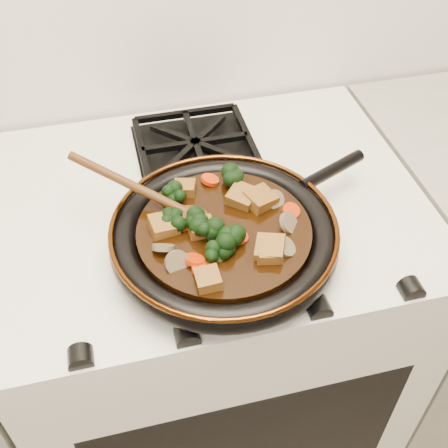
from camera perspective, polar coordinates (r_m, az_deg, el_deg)
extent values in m
cube|color=white|center=(1.36, -0.96, -11.52)|extent=(0.76, 0.60, 0.90)
cylinder|color=black|center=(0.90, 0.00, -1.67)|extent=(0.34, 0.34, 0.01)
torus|color=black|center=(0.89, 0.00, -1.27)|extent=(0.36, 0.36, 0.04)
torus|color=#4D250B|center=(0.87, 0.00, -0.32)|extent=(0.36, 0.36, 0.01)
cylinder|color=black|center=(1.00, 10.90, 5.38)|extent=(0.14, 0.08, 0.02)
cylinder|color=black|center=(0.88, 0.00, -0.96)|extent=(0.28, 0.28, 0.02)
cube|color=brown|center=(0.92, 1.84, 2.74)|extent=(0.06, 0.06, 0.03)
cube|color=brown|center=(0.91, 3.69, 2.49)|extent=(0.06, 0.06, 0.03)
cube|color=brown|center=(0.87, -6.13, -0.19)|extent=(0.05, 0.05, 0.03)
cube|color=brown|center=(0.80, -1.62, -5.68)|extent=(0.04, 0.04, 0.02)
cube|color=brown|center=(0.87, -2.35, -0.37)|extent=(0.04, 0.04, 0.03)
cube|color=brown|center=(0.84, 4.72, -2.57)|extent=(0.06, 0.06, 0.03)
cube|color=brown|center=(0.94, -4.01, 3.63)|extent=(0.04, 0.04, 0.02)
cube|color=brown|center=(0.83, 4.45, -2.95)|extent=(0.04, 0.04, 0.02)
cylinder|color=red|center=(0.88, -4.14, 0.03)|extent=(0.03, 0.03, 0.02)
cylinder|color=red|center=(0.82, -2.23, -4.63)|extent=(0.03, 0.03, 0.01)
cylinder|color=red|center=(0.91, 6.81, 1.33)|extent=(0.03, 0.03, 0.02)
cylinder|color=red|center=(0.83, -3.01, -3.65)|extent=(0.03, 0.03, 0.02)
cylinder|color=red|center=(0.96, -1.43, 4.51)|extent=(0.03, 0.03, 0.02)
cylinder|color=red|center=(0.86, 1.60, -1.30)|extent=(0.03, 0.03, 0.02)
cylinder|color=brown|center=(0.85, 6.21, -2.33)|extent=(0.05, 0.05, 0.03)
cylinder|color=brown|center=(0.88, 6.61, 0.09)|extent=(0.05, 0.05, 0.03)
cylinder|color=brown|center=(0.92, 5.13, 2.48)|extent=(0.04, 0.04, 0.03)
cylinder|color=brown|center=(0.85, -6.17, -2.38)|extent=(0.04, 0.04, 0.03)
cylinder|color=brown|center=(0.82, -4.75, -3.92)|extent=(0.04, 0.04, 0.03)
ellipsoid|color=#4C2B10|center=(0.89, -3.22, 0.93)|extent=(0.07, 0.07, 0.02)
cylinder|color=#4C2B10|center=(0.91, -9.45, 3.95)|extent=(0.02, 0.02, 0.22)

